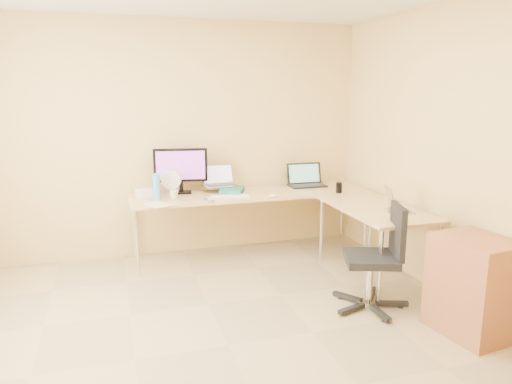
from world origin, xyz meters
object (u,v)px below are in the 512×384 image
object	(u,v)px
laptop_black	(307,175)
cabinet	(474,289)
mug	(174,194)
keyboard	(229,196)
laptop_center	(220,176)
monitor	(181,171)
desk_main	(251,224)
laptop_return	(400,202)
desk_return	(375,243)
water_bottle	(157,187)
desk_fan	(171,184)
office_chair	(371,252)

from	to	relation	value
laptop_black	cabinet	bearing A→B (deg)	-79.10
mug	keyboard	bearing A→B (deg)	-10.43
laptop_center	keyboard	xyz separation A→B (m)	(0.02, -0.34, -0.16)
monitor	desk_main	bearing A→B (deg)	-6.01
monitor	laptop_return	distance (m)	2.32
desk_return	laptop_return	world-z (taller)	laptop_return
mug	cabinet	size ratio (longest dim) A/B	0.12
mug	water_bottle	bearing A→B (deg)	-179.18
desk_fan	monitor	bearing A→B (deg)	66.69
laptop_center	desk_fan	world-z (taller)	laptop_center
desk_main	water_bottle	xyz separation A→B (m)	(-1.04, -0.06, 0.50)
water_bottle	laptop_return	size ratio (longest dim) A/B	0.96
water_bottle	office_chair	xyz separation A→B (m)	(1.63, -1.52, -0.37)
keyboard	laptop_return	world-z (taller)	laptop_return
laptop_black	office_chair	distance (m)	1.77
desk_main	office_chair	distance (m)	1.69
water_bottle	desk_fan	bearing A→B (deg)	37.95
desk_main	laptop_center	bearing A→B (deg)	150.72
cabinet	desk_return	bearing A→B (deg)	89.12
monitor	desk_return	bearing A→B (deg)	-26.08
water_bottle	cabinet	world-z (taller)	water_bottle
laptop_black	laptop_return	distance (m)	1.41
desk_return	mug	size ratio (longest dim) A/B	13.60
desk_main	keyboard	distance (m)	0.50
desk_main	desk_return	distance (m)	1.40
keyboard	desk_fan	distance (m)	0.64
monitor	laptop_center	xyz separation A→B (m)	(0.44, -0.02, -0.08)
mug	laptop_center	bearing A→B (deg)	22.71
laptop_center	laptop_black	size ratio (longest dim) A/B	0.87
desk_return	laptop_center	world-z (taller)	laptop_center
monitor	mug	distance (m)	0.34
water_bottle	office_chair	distance (m)	2.26
keyboard	cabinet	xyz separation A→B (m)	(1.42, -2.04, -0.38)
desk_fan	office_chair	xyz separation A→B (m)	(1.46, -1.65, -0.36)
keyboard	desk_main	bearing A→B (deg)	33.78
monitor	office_chair	size ratio (longest dim) A/B	0.63
desk_main	laptop_black	bearing A→B (deg)	11.31
mug	cabinet	world-z (taller)	mug
keyboard	desk_fan	xyz separation A→B (m)	(-0.58, 0.23, 0.12)
laptop_center	mug	world-z (taller)	laptop_center
laptop_return	cabinet	world-z (taller)	laptop_return
desk_main	desk_return	world-z (taller)	same
laptop_center	office_chair	xyz separation A→B (m)	(0.90, -1.76, -0.40)
mug	desk_main	bearing A→B (deg)	3.73
desk_return	mug	bearing A→B (deg)	152.81
monitor	cabinet	bearing A→B (deg)	-43.29
desk_return	office_chair	bearing A→B (deg)	-123.36
desk_main	mug	bearing A→B (deg)	-176.27
desk_return	office_chair	xyz separation A→B (m)	(-0.38, -0.58, 0.14)
monitor	mug	xyz separation A→B (m)	(-0.12, -0.25, -0.20)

